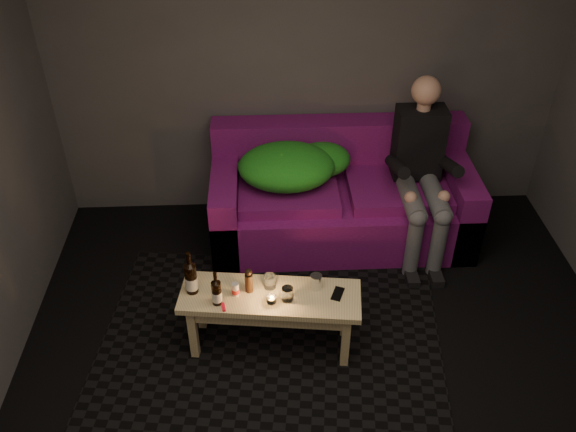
# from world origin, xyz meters

# --- Properties ---
(floor) EXTENTS (4.50, 4.50, 0.00)m
(floor) POSITION_xyz_m (0.00, 0.00, 0.00)
(floor) COLOR black
(floor) RESTS_ON ground
(room) EXTENTS (4.50, 4.50, 4.50)m
(room) POSITION_xyz_m (0.00, 0.47, 1.64)
(room) COLOR silver
(room) RESTS_ON ground
(rug) EXTENTS (2.46, 1.91, 0.01)m
(rug) POSITION_xyz_m (-0.35, 0.65, 0.01)
(rug) COLOR black
(rug) RESTS_ON floor
(sofa) EXTENTS (2.04, 0.92, 0.88)m
(sofa) POSITION_xyz_m (0.25, 1.82, 0.32)
(sofa) COLOR #660D63
(sofa) RESTS_ON floor
(green_blanket) EXTENTS (0.90, 0.61, 0.31)m
(green_blanket) POSITION_xyz_m (-0.14, 1.81, 0.66)
(green_blanket) COLOR #188621
(green_blanket) RESTS_ON sofa
(person) EXTENTS (0.37, 0.84, 1.36)m
(person) POSITION_xyz_m (0.82, 1.65, 0.70)
(person) COLOR black
(person) RESTS_ON sofa
(coffee_table) EXTENTS (1.17, 0.50, 0.47)m
(coffee_table) POSITION_xyz_m (-0.35, 0.60, 0.38)
(coffee_table) COLOR tan
(coffee_table) RESTS_ON rug
(beer_bottle_a) EXTENTS (0.08, 0.08, 0.31)m
(beer_bottle_a) POSITION_xyz_m (-0.83, 0.65, 0.58)
(beer_bottle_a) COLOR black
(beer_bottle_a) RESTS_ON coffee_table
(beer_bottle_b) EXTENTS (0.06, 0.06, 0.25)m
(beer_bottle_b) POSITION_xyz_m (-0.67, 0.54, 0.56)
(beer_bottle_b) COLOR black
(beer_bottle_b) RESTS_ON coffee_table
(salt_shaker) EXTENTS (0.05, 0.05, 0.09)m
(salt_shaker) POSITION_xyz_m (-0.56, 0.61, 0.51)
(salt_shaker) COLOR silver
(salt_shaker) RESTS_ON coffee_table
(pepper_mill) EXTENTS (0.05, 0.05, 0.13)m
(pepper_mill) POSITION_xyz_m (-0.48, 0.64, 0.53)
(pepper_mill) COLOR black
(pepper_mill) RESTS_ON coffee_table
(tumbler_back) EXTENTS (0.10, 0.10, 0.09)m
(tumbler_back) POSITION_xyz_m (-0.35, 0.67, 0.51)
(tumbler_back) COLOR white
(tumbler_back) RESTS_ON coffee_table
(tealight) EXTENTS (0.06, 0.06, 0.05)m
(tealight) POSITION_xyz_m (-0.34, 0.54, 0.49)
(tealight) COLOR white
(tealight) RESTS_ON coffee_table
(tumbler_front) EXTENTS (0.09, 0.09, 0.09)m
(tumbler_front) POSITION_xyz_m (-0.24, 0.55, 0.51)
(tumbler_front) COLOR white
(tumbler_front) RESTS_ON coffee_table
(steel_cup) EXTENTS (0.08, 0.08, 0.10)m
(steel_cup) POSITION_xyz_m (-0.05, 0.65, 0.52)
(steel_cup) COLOR silver
(steel_cup) RESTS_ON coffee_table
(smartphone) EXTENTS (0.10, 0.14, 0.01)m
(smartphone) POSITION_xyz_m (0.08, 0.58, 0.47)
(smartphone) COLOR black
(smartphone) RESTS_ON coffee_table
(red_lighter) EXTENTS (0.03, 0.07, 0.01)m
(red_lighter) POSITION_xyz_m (-0.63, 0.50, 0.47)
(red_lighter) COLOR red
(red_lighter) RESTS_ON coffee_table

